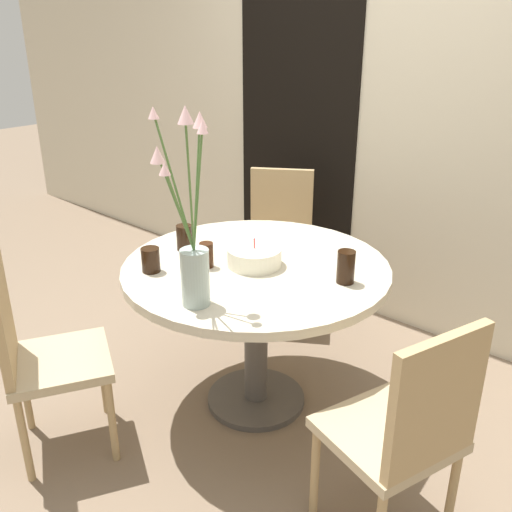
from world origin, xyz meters
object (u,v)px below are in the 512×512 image
chair_near_front (37,348)px  drink_glass_2 (151,260)px  flower_vase (192,247)px  drink_glass_3 (346,267)px  side_plate (248,241)px  chair_right_flank (406,428)px  birthday_cake (254,256)px  drink_glass_1 (207,255)px  drink_glass_0 (184,238)px  chair_left_flank (279,237)px

chair_near_front → drink_glass_2: bearing=-80.2°
flower_vase → drink_glass_2: bearing=166.6°
drink_glass_3 → side_plate: bearing=173.5°
chair_right_flank → birthday_cake: (-0.91, 0.27, 0.27)m
birthday_cake → drink_glass_1: (-0.14, -0.15, 0.01)m
flower_vase → drink_glass_0: size_ratio=6.37×
birthday_cake → drink_glass_3: (0.40, 0.12, 0.03)m
drink_glass_0 → drink_glass_1: drink_glass_0 is taller
drink_glass_1 → drink_glass_3: size_ratio=0.81×
chair_left_flank → flower_vase: (0.59, -1.24, 0.46)m
drink_glass_2 → drink_glass_3: bearing=33.7°
birthday_cake → side_plate: (-0.20, 0.19, -0.04)m
chair_right_flank → side_plate: (-1.11, 0.46, 0.23)m
side_plate → flower_vase: bearing=-65.2°
chair_right_flank → flower_vase: 0.96m
side_plate → drink_glass_3: drink_glass_3 is taller
chair_left_flank → drink_glass_0: chair_left_flank is taller
birthday_cake → flower_vase: flower_vase is taller
chair_right_flank → drink_glass_2: size_ratio=8.48×
chair_right_flank → flower_vase: (-0.83, -0.16, 0.46)m
side_plate → drink_glass_1: drink_glass_1 is taller
chair_left_flank → drink_glass_0: (0.15, -0.89, 0.29)m
chair_left_flank → side_plate: bearing=-96.7°
flower_vase → drink_glass_0: bearing=141.5°
drink_glass_0 → drink_glass_1: bearing=-17.8°
chair_right_flank → chair_left_flank: bearing=-110.0°
birthday_cake → drink_glass_0: 0.37m
side_plate → drink_glass_3: bearing=-6.5°
chair_right_flank → birthday_cake: 0.99m
side_plate → drink_glass_0: size_ratio=1.66×
drink_glass_2 → drink_glass_3: size_ratio=0.77×
birthday_cake → drink_glass_2: bearing=-129.8°
drink_glass_0 → drink_glass_2: bearing=-73.8°
flower_vase → drink_glass_3: (0.32, 0.54, -0.17)m
chair_near_front → birthday_cake: (0.45, 0.82, 0.27)m
chair_left_flank → drink_glass_0: 0.94m
chair_left_flank → side_plate: 0.73m
chair_right_flank → birthday_cake: bearing=-89.3°
drink_glass_1 → chair_left_flank: bearing=111.0°
chair_near_front → drink_glass_0: 0.80m
drink_glass_0 → drink_glass_2: drink_glass_0 is taller
chair_right_flank → flower_vase: bearing=-61.9°
chair_right_flank → chair_near_front: bearing=-50.6°
drink_glass_2 → chair_left_flank: bearing=101.0°
drink_glass_0 → birthday_cake: bearing=12.4°
flower_vase → drink_glass_2: flower_vase is taller
birthday_cake → flower_vase: size_ratio=0.31×
birthday_cake → drink_glass_2: birthday_cake is taller
chair_left_flank → drink_glass_3: 1.18m
flower_vase → drink_glass_3: 0.65m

